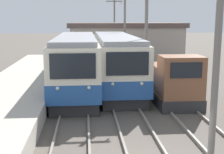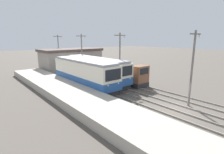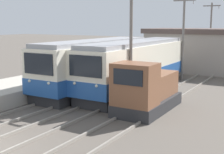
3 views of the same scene
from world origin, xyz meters
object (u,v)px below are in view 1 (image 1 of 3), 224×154
Objects in this scene: commuter_train_left at (77,66)px; catenary_mast_far at (125,29)px; shunting_locomotive at (173,83)px; commuter_train_center at (115,63)px; catenary_mast_near at (217,53)px; catenary_mast_mid at (146,34)px; catenary_mast_distant at (114,26)px.

catenary_mast_far is at bearing 60.64° from commuter_train_left.
catenary_mast_far is (-1.49, 11.24, 2.83)m from shunting_locomotive.
commuter_train_center is 6.96m from catenary_mast_far.
commuter_train_left is at bearing -119.36° from catenary_mast_far.
catenary_mast_near reaches higher than commuter_train_left.
catenary_mast_far is at bearing 90.00° from catenary_mast_mid.
catenary_mast_distant is (1.51, 16.71, 2.28)m from commuter_train_center.
catenary_mast_near is at bearing -90.00° from catenary_mast_mid.
shunting_locomotive is 0.71× the size of catenary_mast_far.
catenary_mast_near is at bearing -71.62° from commuter_train_left.
shunting_locomotive is 0.71× the size of catenary_mast_distant.
commuter_train_left is 1.71× the size of catenary_mast_far.
catenary_mast_far and catenary_mast_distant have the same top height.
catenary_mast_distant is (4.31, 17.96, 2.26)m from commuter_train_left.
commuter_train_center is 1.82× the size of catenary_mast_mid.
commuter_train_left is 0.94× the size of commuter_train_center.
commuter_train_left reaches higher than shunting_locomotive.
catenary_mast_near and catenary_mast_mid have the same top height.
shunting_locomotive is 9.91m from catenary_mast_near.
shunting_locomotive is 21.78m from catenary_mast_distant.
catenary_mast_near is at bearing -90.00° from catenary_mast_distant.
shunting_locomotive is at bearing 80.96° from catenary_mast_near.
commuter_train_center is 14.47m from catenary_mast_near.
commuter_train_left is 5.54m from catenary_mast_mid.
catenary_mast_distant is at bearing 76.52° from commuter_train_left.
catenary_mast_mid is 1.00× the size of catenary_mast_far.
shunting_locomotive is 0.71× the size of catenary_mast_mid.
catenary_mast_near is at bearing -90.00° from catenary_mast_far.
commuter_train_left is at bearing -103.48° from catenary_mast_distant.
catenary_mast_mid is 20.62m from catenary_mast_distant.
catenary_mast_far is at bearing 90.00° from catenary_mast_near.
catenary_mast_far is 1.00× the size of catenary_mast_distant.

